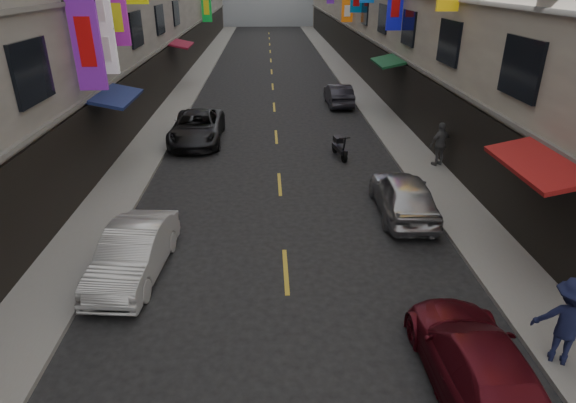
{
  "coord_description": "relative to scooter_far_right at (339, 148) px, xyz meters",
  "views": [
    {
      "loc": [
        -0.42,
        7.06,
        7.2
      ],
      "look_at": [
        -0.1,
        14.3,
        3.81
      ],
      "focal_mm": 30.0,
      "sensor_mm": 36.0,
      "label": 1
    }
  ],
  "objects": [
    {
      "name": "sidewalk_left",
      "position": [
        -8.7,
        15.07,
        -0.38
      ],
      "size": [
        2.0,
        90.0,
        0.12
      ],
      "primitive_type": "cube",
      "color": "slate",
      "rests_on": "ground"
    },
    {
      "name": "sidewalk_right",
      "position": [
        3.3,
        15.07,
        -0.38
      ],
      "size": [
        2.0,
        90.0,
        0.12
      ],
      "primitive_type": "cube",
      "color": "slate",
      "rests_on": "ground"
    },
    {
      "name": "street_awnings",
      "position": [
        -3.96,
        -0.93,
        2.56
      ],
      "size": [
        13.99,
        35.2,
        0.41
      ],
      "color": "#144C15",
      "rests_on": "ground"
    },
    {
      "name": "lane_markings",
      "position": [
        -2.7,
        12.07,
        -0.44
      ],
      "size": [
        0.12,
        80.2,
        0.01
      ],
      "color": "gold",
      "rests_on": "ground"
    },
    {
      "name": "scooter_far_right",
      "position": [
        0.0,
        0.0,
        0.0
      ],
      "size": [
        0.61,
        1.79,
        1.14
      ],
      "rotation": [
        0.0,
        0.0,
        3.32
      ],
      "color": "black",
      "rests_on": "ground"
    },
    {
      "name": "car_left_mid",
      "position": [
        -6.68,
        -8.91,
        0.22
      ],
      "size": [
        1.76,
        4.15,
        1.33
      ],
      "primitive_type": "imported",
      "rotation": [
        0.0,
        0.0,
        -0.09
      ],
      "color": "silver",
      "rests_on": "ground"
    },
    {
      "name": "car_left_far",
      "position": [
        -6.47,
        2.48,
        0.26
      ],
      "size": [
        2.38,
        5.09,
        1.41
      ],
      "primitive_type": "imported",
      "rotation": [
        0.0,
        0.0,
        0.01
      ],
      "color": "black",
      "rests_on": "ground"
    },
    {
      "name": "car_right_near",
      "position": [
        0.73,
        -13.19,
        0.2
      ],
      "size": [
        1.82,
        4.42,
        1.28
      ],
      "primitive_type": "imported",
      "rotation": [
        0.0,
        0.0,
        3.15
      ],
      "color": "#530E18",
      "rests_on": "ground"
    },
    {
      "name": "car_right_mid",
      "position": [
        1.3,
        -5.67,
        0.28
      ],
      "size": [
        1.83,
        4.26,
        1.44
      ],
      "primitive_type": "imported",
      "rotation": [
        0.0,
        0.0,
        3.11
      ],
      "color": "#A7A7AC",
      "rests_on": "ground"
    },
    {
      "name": "car_right_far",
      "position": [
        1.26,
        9.39,
        0.21
      ],
      "size": [
        1.44,
        3.96,
        1.3
      ],
      "primitive_type": "imported",
      "rotation": [
        0.0,
        0.0,
        3.16
      ],
      "color": "#2A2931",
      "rests_on": "ground"
    },
    {
      "name": "pedestrian_rnear",
      "position": [
        2.7,
        -12.59,
        0.63
      ],
      "size": [
        1.38,
        1.19,
        1.91
      ],
      "primitive_type": "imported",
      "rotation": [
        0.0,
        0.0,
        2.58
      ],
      "color": "#131634",
      "rests_on": "sidewalk_right"
    },
    {
      "name": "pedestrian_rfar",
      "position": [
        3.9,
        -1.46,
        0.58
      ],
      "size": [
        1.21,
        0.97,
        1.81
      ],
      "primitive_type": "imported",
      "rotation": [
        0.0,
        0.0,
        3.54
      ],
      "color": "#555658",
      "rests_on": "sidewalk_right"
    }
  ]
}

